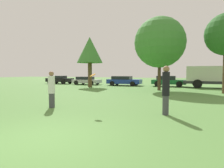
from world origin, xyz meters
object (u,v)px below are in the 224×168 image
person_thrower (52,89)px  tree_0 (90,50)px  tree_1 (160,43)px  parked_car_silver (86,80)px  frisbee (93,75)px  delivery_truck_white (213,76)px  person_catcher (166,89)px  parked_car_black (59,79)px  parked_car_green (168,81)px  parked_car_blue (124,81)px

person_thrower → tree_0: 13.31m
tree_1 → parked_car_silver: (-10.68, 4.98, -3.92)m
frisbee → tree_1: bearing=82.8°
frisbee → delivery_truck_white: size_ratio=0.04×
tree_0 → tree_1: tree_1 is taller
person_thrower → parked_car_silver: person_thrower is taller
person_catcher → delivery_truck_white: bearing=-107.2°
person_catcher → parked_car_black: bearing=-47.0°
parked_car_black → parked_car_green: 15.98m
person_catcher → parked_car_blue: bearing=-70.7°
person_thrower → tree_1: size_ratio=0.25×
tree_0 → parked_car_silver: (-2.62, 3.84, -3.66)m
person_thrower → person_catcher: person_catcher is taller
parked_car_blue → delivery_truck_white: 10.36m
delivery_truck_white → person_catcher: bearing=-103.0°
tree_1 → parked_car_black: tree_1 is taller
parked_car_black → parked_car_green: parked_car_green is taller
person_catcher → frisbee: bearing=4.5°
parked_car_silver → delivery_truck_white: (15.85, -0.14, 0.70)m
frisbee → delivery_truck_white: delivery_truck_white is taller
person_catcher → parked_car_green: person_catcher is taller
person_thrower → parked_car_silver: bearing=109.7°
tree_1 → parked_car_green: 6.66m
delivery_truck_white → tree_0: bearing=-164.3°
person_catcher → person_thrower: bearing=0.0°
parked_car_green → tree_0: bearing=-152.9°
parked_car_silver → frisbee: bearing=-59.8°
tree_1 → tree_0: bearing=172.0°
person_thrower → frisbee: size_ratio=6.20×
person_catcher → delivery_truck_white: delivery_truck_white is taller
frisbee → parked_car_black: bearing=130.9°
person_thrower → tree_1: tree_1 is taller
person_thrower → parked_car_blue: size_ratio=0.40×
tree_1 → parked_car_green: size_ratio=1.74×
person_catcher → frisbee: (-2.99, -0.45, 0.54)m
tree_1 → parked_car_green: tree_1 is taller
frisbee → parked_car_blue: 16.55m
tree_1 → parked_car_black: (-15.60, 5.35, -3.85)m
person_catcher → parked_car_silver: bearing=-55.9°
parked_car_black → parked_car_green: bearing=0.4°
frisbee → parked_car_blue: (-3.76, 16.09, -0.92)m
person_thrower → parked_car_black: bearing=122.1°
parked_car_black → parked_car_green: (15.98, 0.08, 0.02)m
parked_car_blue → parked_car_green: bearing=4.2°
tree_0 → parked_car_green: size_ratio=1.46×
parked_car_black → parked_car_silver: (4.91, -0.38, -0.07)m
parked_car_blue → delivery_truck_white: size_ratio=0.67×
parked_car_black → delivery_truck_white: size_ratio=0.62×
parked_car_silver → parked_car_blue: parked_car_blue is taller
tree_0 → parked_car_green: 10.12m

